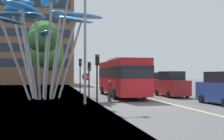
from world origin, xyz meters
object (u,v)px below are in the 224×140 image
Objects in this scene: car_parked_near at (224,89)px; car_far_side at (122,81)px; traffic_light_island_mid at (80,68)px; no_entry_sign at (86,82)px; street_lamp at (89,28)px; pedestrian at (109,90)px; traffic_light_kerb_near at (97,68)px; red_bus at (121,76)px; car_parked_far at (148,83)px; leaf_sculpture at (47,19)px; car_parked_mid at (171,85)px; traffic_light_kerb_far at (89,72)px; car_side_street at (136,82)px.

car_far_side is (-0.04, 27.68, -0.04)m from car_parked_near.
traffic_light_island_mid is 15.34m from car_parked_near.
no_entry_sign reaches higher than car_far_side.
car_far_side is 0.51× the size of street_lamp.
car_far_side is 2.65× the size of pedestrian.
street_lamp is 5.16× the size of pedestrian.
traffic_light_kerb_near is 3.02m from street_lamp.
traffic_light_island_mid is 2.27× the size of pedestrian.
pedestrian is (-2.01, -4.14, -1.14)m from red_bus.
pedestrian is at bearing -25.84° from no_entry_sign.
traffic_light_kerb_near reaches higher than car_far_side.
car_parked_near is at bearing -55.46° from traffic_light_island_mid.
street_lamp reaches higher than car_parked_far.
leaf_sculpture is 6.75m from no_entry_sign.
red_bus is 2.43× the size of car_parked_mid.
red_bus is 4.81m from car_parked_mid.
traffic_light_kerb_near is 2.26m from pedestrian.
traffic_light_kerb_far is 0.37× the size of street_lamp.
traffic_light_kerb_near is 8.80m from car_parked_mid.
leaf_sculpture reaches higher than pedestrian.
traffic_light_kerb_far reaches higher than car_parked_far.
traffic_light_kerb_near is 0.80× the size of car_parked_near.
pedestrian is 0.76× the size of no_entry_sign.
traffic_light_kerb_near is at bearing -141.76° from pedestrian.
no_entry_sign is (-0.65, 1.73, -1.11)m from traffic_light_kerb_near.
car_far_side is 2.00× the size of no_entry_sign.
car_side_street is (5.22, 11.86, -0.99)m from red_bus.
car_parked_near is 1.01× the size of car_far_side.
traffic_light_island_mid is at bearing -119.65° from car_far_side.
pedestrian is (1.87, 1.75, -4.55)m from street_lamp.
no_entry_sign is (0.10, 2.60, -3.90)m from street_lamp.
car_parked_near is 10.33m from street_lamp.
leaf_sculpture is at bearing 147.96° from car_parked_near.
car_parked_far is at bearing 38.91° from traffic_light_kerb_far.
traffic_light_kerb_far is 11.59m from car_parked_near.
car_parked_far is 13.23m from car_far_side.
car_parked_near is at bearing -90.11° from car_side_street.
leaf_sculpture is at bearing 178.69° from car_parked_mid.
car_side_street is (8.69, 7.68, -1.76)m from traffic_light_island_mid.
car_side_street is at bearing 65.68° from pedestrian.
traffic_light_kerb_far is (0.02, 4.64, -0.26)m from traffic_light_kerb_near.
car_parked_mid is at bearing 94.48° from car_parked_near.
traffic_light_kerb_far is at bearing 6.84° from leaf_sculpture.
car_parked_far reaches higher than no_entry_sign.
traffic_light_island_mid is at bearing 87.63° from no_entry_sign.
traffic_light_kerb_far is 6.34m from street_lamp.
pedestrian is (-7.23, -16.00, -0.15)m from car_side_street.
street_lamp is at bearing -97.91° from traffic_light_kerb_far.
car_far_side is at bearing 75.09° from red_bus.
red_bus is at bearing -128.76° from car_parked_far.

